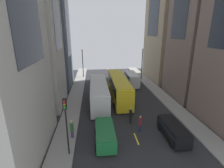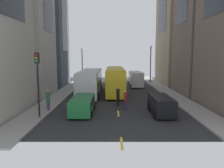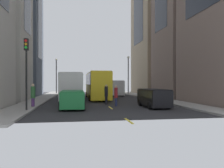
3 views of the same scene
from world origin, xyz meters
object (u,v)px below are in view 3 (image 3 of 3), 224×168
object	(u,v)px
car_black_0	(153,97)
pedestrian_crossing_near	(106,94)
city_bus_white	(72,84)
pedestrian_crossing_mid	(33,94)
streetcar_yellow	(97,83)
traffic_light_near_corner	(26,60)
pedestrian_waiting_curb	(116,95)
delivery_van_white	(115,87)
car_green_1	(72,98)

from	to	relation	value
car_black_0	pedestrian_crossing_near	size ratio (longest dim) A/B	2.28
city_bus_white	pedestrian_crossing_mid	size ratio (longest dim) A/B	5.83
streetcar_yellow	traffic_light_near_corner	bearing A→B (deg)	-116.14
pedestrian_waiting_curb	car_black_0	bearing A→B (deg)	-151.91
city_bus_white	car_black_0	world-z (taller)	city_bus_white
delivery_van_white	pedestrian_waiting_curb	distance (m)	17.33
car_green_1	pedestrian_waiting_curb	size ratio (longest dim) A/B	2.42
streetcar_yellow	pedestrian_crossing_mid	distance (m)	12.76
city_bus_white	car_black_0	size ratio (longest dim) A/B	2.49
city_bus_white	pedestrian_crossing_near	world-z (taller)	city_bus_white
car_green_1	traffic_light_near_corner	distance (m)	4.90
city_bus_white	car_green_1	size ratio (longest dim) A/B	2.43
city_bus_white	pedestrian_crossing_near	size ratio (longest dim) A/B	5.69
pedestrian_crossing_mid	traffic_light_near_corner	xyz separation A→B (m)	(-0.02, -2.55, 2.76)
car_black_0	car_green_1	world-z (taller)	car_black_0
city_bus_white	pedestrian_waiting_curb	xyz separation A→B (m)	(4.29, -8.58, -0.96)
city_bus_white	pedestrian_crossing_near	xyz separation A→B (m)	(3.61, -6.70, -0.93)
streetcar_yellow	pedestrian_waiting_curb	world-z (taller)	streetcar_yellow
streetcar_yellow	pedestrian_crossing_mid	size ratio (longest dim) A/B	6.35
pedestrian_crossing_near	traffic_light_near_corner	xyz separation A→B (m)	(-6.80, -4.94, 2.88)
city_bus_white	streetcar_yellow	bearing A→B (deg)	27.88
car_black_0	pedestrian_waiting_curb	world-z (taller)	pedestrian_waiting_curb
delivery_van_white	traffic_light_near_corner	world-z (taller)	traffic_light_near_corner
pedestrian_crossing_near	traffic_light_near_corner	distance (m)	8.88
streetcar_yellow	car_black_0	xyz separation A→B (m)	(4.04, -11.93, -1.15)
pedestrian_waiting_curb	pedestrian_crossing_near	bearing A→B (deg)	-16.14
city_bus_white	traffic_light_near_corner	distance (m)	12.22
car_green_1	traffic_light_near_corner	bearing A→B (deg)	-153.42
pedestrian_crossing_mid	car_black_0	bearing A→B (deg)	-56.28
streetcar_yellow	traffic_light_near_corner	xyz separation A→B (m)	(-6.60, -13.44, 1.83)
delivery_van_white	car_black_0	xyz separation A→B (m)	(0.27, -18.62, -0.55)
pedestrian_waiting_curb	streetcar_yellow	bearing A→B (deg)	-31.12
city_bus_white	delivery_van_white	world-z (taller)	city_bus_white
pedestrian_crossing_near	pedestrian_waiting_curb	bearing A→B (deg)	142.72
car_black_0	traffic_light_near_corner	world-z (taller)	traffic_light_near_corner
pedestrian_waiting_curb	pedestrian_crossing_near	distance (m)	2.01
streetcar_yellow	pedestrian_crossing_near	world-z (taller)	streetcar_yellow
traffic_light_near_corner	city_bus_white	bearing A→B (deg)	74.70
city_bus_white	pedestrian_crossing_mid	bearing A→B (deg)	-109.19
streetcar_yellow	pedestrian_waiting_curb	xyz separation A→B (m)	(0.88, -10.39, -1.07)
city_bus_white	traffic_light_near_corner	xyz separation A→B (m)	(-3.18, -11.64, 1.95)
traffic_light_near_corner	car_black_0	bearing A→B (deg)	8.12
car_green_1	traffic_light_near_corner	size ratio (longest dim) A/B	0.88
car_green_1	pedestrian_crossing_near	bearing A→B (deg)	43.79
pedestrian_waiting_curb	traffic_light_near_corner	xyz separation A→B (m)	(-7.48, -3.05, 2.90)
streetcar_yellow	car_green_1	world-z (taller)	streetcar_yellow
city_bus_white	car_black_0	distance (m)	12.61
pedestrian_crossing_mid	traffic_light_near_corner	bearing A→B (deg)	-141.16
car_green_1	pedestrian_crossing_mid	distance (m)	3.52
car_black_0	pedestrian_crossing_near	distance (m)	5.14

